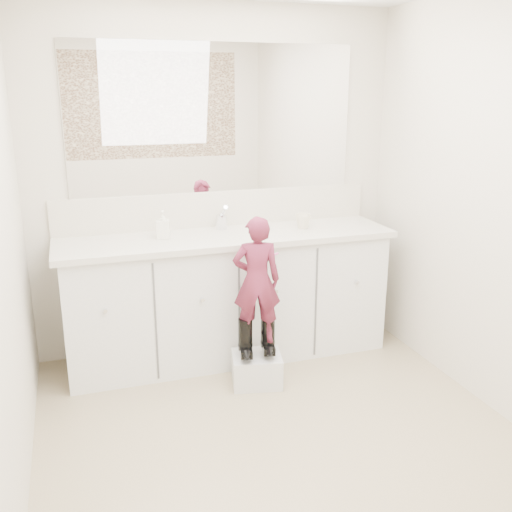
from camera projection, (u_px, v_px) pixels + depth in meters
name	position (u px, v px, depth m)	size (l,w,h in m)	color
floor	(291.00, 451.00, 3.01)	(3.00, 3.00, 0.00)	#92845F
wall_back	(216.00, 183.00, 4.04)	(2.60, 2.60, 0.00)	beige
vanity_cabinet	(228.00, 298.00, 4.00)	(2.20, 0.55, 0.85)	silver
countertop	(228.00, 237.00, 3.86)	(2.28, 0.58, 0.04)	beige
backsplash	(217.00, 209.00, 4.07)	(2.28, 0.03, 0.25)	beige
mirror	(215.00, 119.00, 3.90)	(2.00, 0.02, 1.00)	white
faucet	(221.00, 222.00, 4.00)	(0.08, 0.08, 0.10)	silver
cup	(303.00, 221.00, 4.02)	(0.11, 0.11, 0.10)	beige
soap_bottle	(163.00, 224.00, 3.74)	(0.08, 0.08, 0.18)	white
step_stool	(257.00, 369.00, 3.68)	(0.31, 0.26, 0.20)	silver
boot_left	(245.00, 338.00, 3.59)	(0.09, 0.17, 0.26)	black
boot_right	(268.00, 335.00, 3.64)	(0.09, 0.17, 0.26)	black
toddler	(257.00, 280.00, 3.51)	(0.30, 0.19, 0.81)	#A6335E
toothbrush	(268.00, 257.00, 3.49)	(0.01, 0.01, 0.14)	#F65FB7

